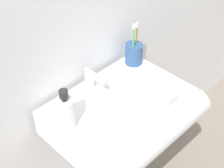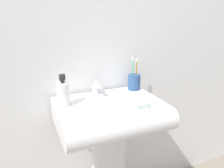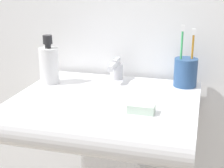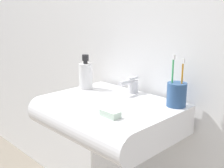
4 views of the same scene
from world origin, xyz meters
name	(u,v)px [view 2 (image 2 of 4)]	position (x,y,z in m)	size (l,w,h in m)	color
wall_back	(93,30)	(0.00, 0.24, 1.20)	(5.00, 0.05, 2.40)	white
sink_basin	(112,115)	(0.00, -0.05, 0.78)	(0.56, 0.44, 0.12)	white
faucet	(97,88)	(-0.02, 0.14, 0.87)	(0.05, 0.12, 0.08)	silver
toothbrush_cup	(134,82)	(0.23, 0.13, 0.89)	(0.08, 0.08, 0.21)	#2D5184
soap_bottle	(63,93)	(-0.23, 0.04, 0.90)	(0.07, 0.07, 0.17)	white
bar_soap	(142,106)	(0.13, -0.14, 0.85)	(0.07, 0.04, 0.02)	silver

